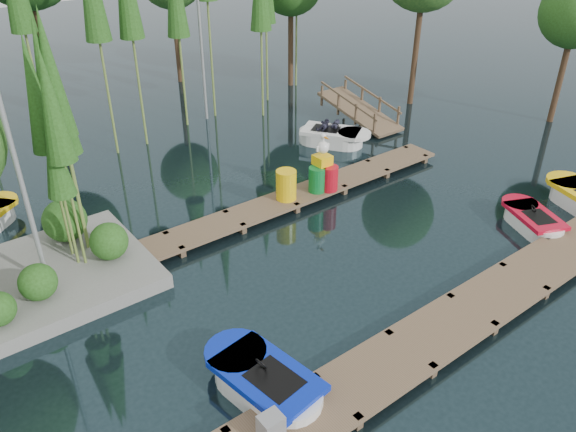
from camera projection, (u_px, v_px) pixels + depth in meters
ground_plane at (285, 264)px, 15.34m from camera, size 90.00×90.00×0.00m
near_dock at (410, 350)px, 12.14m from camera, size 18.00×1.50×0.50m
far_dock at (262, 209)px, 17.46m from camera, size 15.00×1.20×0.50m
lamp_island at (9, 138)px, 12.01m from camera, size 0.30×0.30×7.25m
lamp_rear at (199, 19)px, 22.81m from camera, size 0.30×0.30×7.25m
ramp at (359, 110)px, 24.22m from camera, size 1.50×3.94×1.49m
boat_blue at (265, 383)px, 11.27m from camera, size 1.69×3.03×0.97m
boat_red at (532, 221)px, 16.86m from camera, size 1.93×2.61×0.80m
boat_white_far at (332, 137)px, 22.36m from camera, size 2.68×3.13×1.37m
utility_cabinet at (271, 427)px, 10.02m from camera, size 0.42×0.36×0.52m
yellow_barrel at (286, 185)px, 17.68m from camera, size 0.65×0.65×0.97m
drum_cluster at (324, 172)px, 18.28m from camera, size 1.11×1.02×1.92m
seagull_post at (327, 169)px, 18.53m from camera, size 0.51×0.28×0.82m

